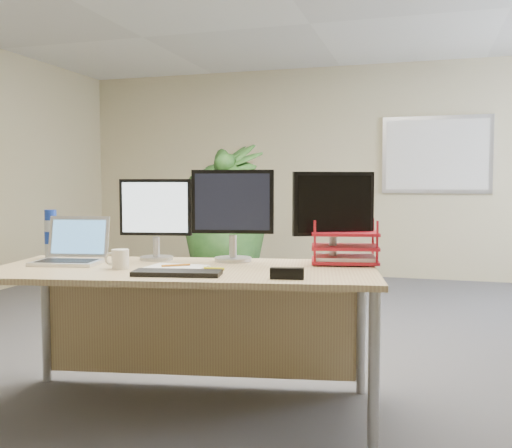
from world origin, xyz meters
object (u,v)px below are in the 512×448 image
(floor_plant, at_px, (225,228))
(monitor_left, at_px, (156,214))
(desk, at_px, (189,295))
(monitor_right, at_px, (233,209))
(laptop, at_px, (72,251))

(floor_plant, bearing_deg, monitor_left, -79.45)
(desk, bearing_deg, monitor_right, 49.30)
(monitor_right, xyz_separation_m, laptop, (-0.83, -0.30, -0.23))
(floor_plant, distance_m, laptop, 2.66)
(monitor_left, distance_m, laptop, 0.50)
(monitor_left, height_order, monitor_right, monitor_right)
(laptop, bearing_deg, desk, 8.35)
(desk, xyz_separation_m, laptop, (-0.65, -0.10, 0.22))
(desk, relative_size, monitor_left, 4.55)
(monitor_right, distance_m, laptop, 0.91)
(floor_plant, relative_size, laptop, 3.77)
(monitor_left, relative_size, monitor_right, 0.90)
(floor_plant, distance_m, monitor_left, 2.48)
(desk, distance_m, monitor_left, 0.52)
(monitor_right, bearing_deg, laptop, -159.83)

